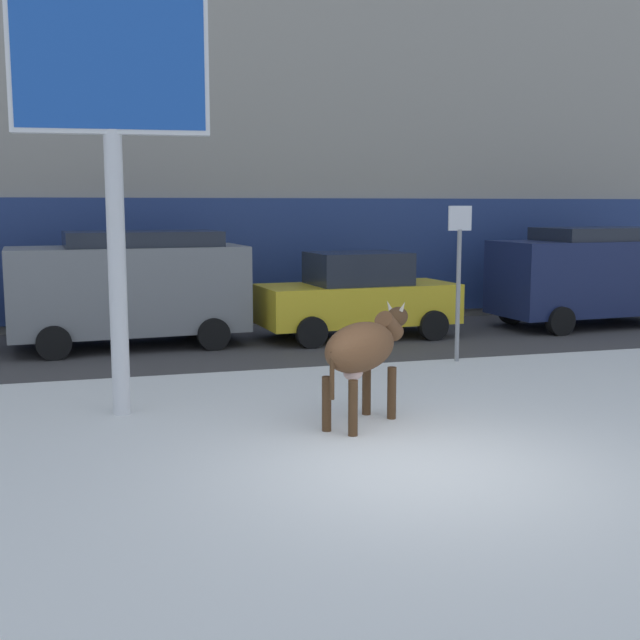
{
  "coord_description": "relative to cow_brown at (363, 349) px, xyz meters",
  "views": [
    {
      "loc": [
        -3.37,
        -7.84,
        2.81
      ],
      "look_at": [
        -0.03,
        3.81,
        1.1
      ],
      "focal_mm": 45.29,
      "sensor_mm": 36.0,
      "label": 1
    }
  ],
  "objects": [
    {
      "name": "road_strip",
      "position": [
        0.01,
        6.59,
        -0.99
      ],
      "size": [
        60.0,
        5.6,
        0.01
      ],
      "primitive_type": "cube",
      "color": "#423F3F",
      "rests_on": "ground"
    },
    {
      "name": "building_facade",
      "position": [
        0.01,
        12.09,
        5.49
      ],
      "size": [
        44.0,
        6.1,
        13.0
      ],
      "color": "gray",
      "rests_on": "ground"
    },
    {
      "name": "car_yellow_sedan",
      "position": [
        2.15,
        6.6,
        -0.09
      ],
      "size": [
        4.32,
        2.22,
        1.84
      ],
      "color": "gold",
      "rests_on": "ground"
    },
    {
      "name": "ground_plane",
      "position": [
        0.01,
        -1.85,
        -0.99
      ],
      "size": [
        120.0,
        120.0,
        0.0
      ],
      "primitive_type": "plane",
      "color": "white"
    },
    {
      "name": "car_navy_van",
      "position": [
        7.97,
        6.71,
        0.25
      ],
      "size": [
        4.73,
        2.38,
        2.32
      ],
      "color": "#19234C",
      "rests_on": "ground"
    },
    {
      "name": "car_grey_van",
      "position": [
        -2.6,
        6.77,
        0.25
      ],
      "size": [
        4.73,
        2.38,
        2.32
      ],
      "color": "slate",
      "rests_on": "ground"
    },
    {
      "name": "pedestrian_near_billboard",
      "position": [
        4.03,
        9.68,
        -0.11
      ],
      "size": [
        0.36,
        0.24,
        1.73
      ],
      "color": "#282833",
      "rests_on": "ground"
    },
    {
      "name": "cow_brown",
      "position": [
        0.0,
        0.0,
        0.0
      ],
      "size": [
        1.72,
        1.54,
        1.54
      ],
      "color": "brown",
      "rests_on": "ground"
    },
    {
      "name": "street_sign",
      "position": [
        3.05,
        3.57,
        0.68
      ],
      "size": [
        0.44,
        0.08,
        2.82
      ],
      "color": "gray",
      "rests_on": "ground"
    },
    {
      "name": "billboard",
      "position": [
        -3.0,
        1.37,
        3.32
      ],
      "size": [
        2.53,
        0.41,
        5.56
      ],
      "color": "silver",
      "rests_on": "ground"
    }
  ]
}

